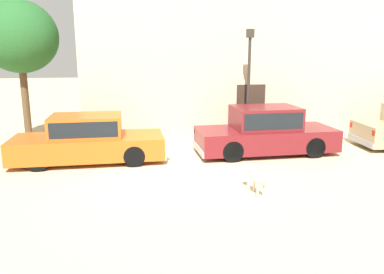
{
  "coord_description": "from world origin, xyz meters",
  "views": [
    {
      "loc": [
        -1.24,
        -10.25,
        3.32
      ],
      "look_at": [
        0.53,
        0.2,
        0.9
      ],
      "focal_mm": 35.41,
      "sensor_mm": 36.0,
      "label": 1
    }
  ],
  "objects_px": {
    "parked_sedan_second": "(265,131)",
    "acacia_tree_left": "(19,38)",
    "parked_sedan_nearest": "(88,139)",
    "stray_dog_spotted": "(254,177)",
    "street_lamp": "(249,74)"
  },
  "relations": [
    {
      "from": "parked_sedan_second",
      "to": "acacia_tree_left",
      "type": "bearing_deg",
      "value": 160.93
    },
    {
      "from": "parked_sedan_second",
      "to": "acacia_tree_left",
      "type": "height_order",
      "value": "acacia_tree_left"
    },
    {
      "from": "parked_sedan_nearest",
      "to": "parked_sedan_second",
      "type": "distance_m",
      "value": 5.64
    },
    {
      "from": "parked_sedan_second",
      "to": "stray_dog_spotted",
      "type": "distance_m",
      "value": 3.78
    },
    {
      "from": "stray_dog_spotted",
      "to": "street_lamp",
      "type": "distance_m",
      "value": 4.98
    },
    {
      "from": "parked_sedan_nearest",
      "to": "parked_sedan_second",
      "type": "height_order",
      "value": "parked_sedan_second"
    },
    {
      "from": "parked_sedan_nearest",
      "to": "stray_dog_spotted",
      "type": "height_order",
      "value": "parked_sedan_nearest"
    },
    {
      "from": "parked_sedan_nearest",
      "to": "acacia_tree_left",
      "type": "height_order",
      "value": "acacia_tree_left"
    },
    {
      "from": "acacia_tree_left",
      "to": "parked_sedan_nearest",
      "type": "bearing_deg",
      "value": -48.85
    },
    {
      "from": "stray_dog_spotted",
      "to": "street_lamp",
      "type": "xyz_separation_m",
      "value": [
        1.2,
        4.33,
        2.14
      ]
    },
    {
      "from": "parked_sedan_nearest",
      "to": "stray_dog_spotted",
      "type": "relative_size",
      "value": 4.45
    },
    {
      "from": "street_lamp",
      "to": "stray_dog_spotted",
      "type": "bearing_deg",
      "value": -105.46
    },
    {
      "from": "parked_sedan_second",
      "to": "acacia_tree_left",
      "type": "relative_size",
      "value": 0.92
    },
    {
      "from": "acacia_tree_left",
      "to": "parked_sedan_second",
      "type": "bearing_deg",
      "value": -18.55
    },
    {
      "from": "parked_sedan_second",
      "to": "stray_dog_spotted",
      "type": "bearing_deg",
      "value": -114.53
    }
  ]
}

